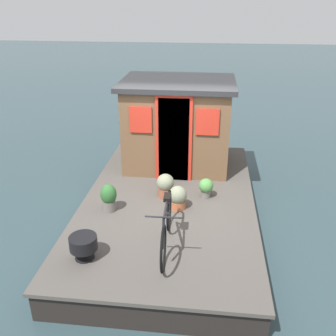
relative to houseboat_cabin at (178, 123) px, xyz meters
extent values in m
plane|color=#2D4247|center=(-1.60, 0.00, -1.45)|extent=(60.00, 60.00, 0.00)
cube|color=#4C4742|center=(-1.60, 0.00, -0.97)|extent=(5.42, 3.13, 0.06)
cube|color=black|center=(-1.60, 0.00, -1.23)|extent=(5.31, 3.07, 0.45)
cube|color=brown|center=(0.01, 0.00, -0.06)|extent=(1.63, 2.15, 1.76)
cube|color=#28282B|center=(0.01, 0.00, 0.87)|extent=(1.83, 2.35, 0.10)
cube|color=#19334C|center=(-0.82, 0.00, -0.09)|extent=(0.04, 0.60, 1.70)
cube|color=red|center=(-0.83, 0.00, -0.04)|extent=(0.03, 0.72, 1.80)
cube|color=red|center=(-0.82, -0.65, 0.31)|extent=(0.03, 0.44, 0.52)
cube|color=red|center=(-0.82, 0.65, 0.31)|extent=(0.03, 0.44, 0.52)
torus|color=black|center=(-3.60, -0.14, -0.61)|extent=(0.66, 0.06, 0.66)
torus|color=black|center=(-2.60, -0.11, -0.61)|extent=(0.66, 0.06, 0.66)
cylinder|color=black|center=(-3.06, -0.12, -0.40)|extent=(0.94, 0.07, 0.45)
cylinder|color=black|center=(-3.22, -0.13, -0.21)|extent=(0.60, 0.05, 0.06)
cylinder|color=black|center=(-2.76, -0.11, -0.42)|extent=(0.35, 0.05, 0.41)
cylinder|color=black|center=(-3.56, -0.14, -0.40)|extent=(0.12, 0.04, 0.43)
cube|color=black|center=(-2.92, -0.12, -0.19)|extent=(0.20, 0.11, 0.06)
cylinder|color=black|center=(-3.52, -0.14, -0.16)|extent=(0.04, 0.50, 0.02)
cylinder|color=#B2603D|center=(-1.96, -0.19, -0.87)|extent=(0.28, 0.28, 0.15)
sphere|color=gray|center=(-1.96, -0.19, -0.68)|extent=(0.33, 0.33, 0.33)
cylinder|color=slate|center=(-1.50, -0.67, -0.87)|extent=(0.17, 0.17, 0.14)
sphere|color=#4C8942|center=(-1.50, -0.67, -0.70)|extent=(0.27, 0.27, 0.27)
cylinder|color=#935138|center=(-1.56, 0.08, -0.85)|extent=(0.27, 0.27, 0.18)
sphere|color=gray|center=(-1.56, 0.08, -0.65)|extent=(0.33, 0.33, 0.33)
cylinder|color=slate|center=(-2.17, 0.99, -0.84)|extent=(0.23, 0.23, 0.19)
ellipsoid|color=#2D602D|center=(-2.17, 0.99, -0.62)|extent=(0.28, 0.28, 0.36)
cylinder|color=black|center=(-3.51, 1.01, -0.68)|extent=(0.40, 0.40, 0.20)
cylinder|color=black|center=(-3.51, 1.01, -0.86)|extent=(0.04, 0.04, 0.16)
cylinder|color=black|center=(-3.51, 1.01, -0.93)|extent=(0.28, 0.28, 0.02)
camera|label=1|loc=(-7.76, -0.68, 2.51)|focal=40.44mm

